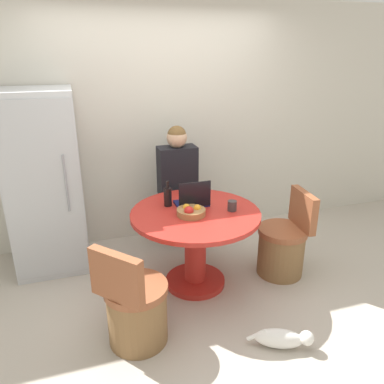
# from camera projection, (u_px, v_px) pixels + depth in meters

# --- Properties ---
(ground_plane) EXTENTS (12.00, 12.00, 0.00)m
(ground_plane) POSITION_uv_depth(u_px,v_px,m) (203.00, 300.00, 3.31)
(ground_plane) COLOR #B2A899
(wall_back) EXTENTS (7.00, 0.06, 2.60)m
(wall_back) POSITION_uv_depth(u_px,v_px,m) (161.00, 125.00, 4.14)
(wall_back) COLOR beige
(wall_back) RESTS_ON ground_plane
(refrigerator) EXTENTS (0.68, 0.69, 1.76)m
(refrigerator) POSITION_uv_depth(u_px,v_px,m) (45.00, 183.00, 3.59)
(refrigerator) COLOR silver
(refrigerator) RESTS_ON ground_plane
(dining_table) EXTENTS (1.15, 1.15, 0.74)m
(dining_table) POSITION_uv_depth(u_px,v_px,m) (195.00, 235.00, 3.38)
(dining_table) COLOR #B2261E
(dining_table) RESTS_ON ground_plane
(chair_near_left_corner) EXTENTS (0.54, 0.54, 0.84)m
(chair_near_left_corner) POSITION_uv_depth(u_px,v_px,m) (135.00, 309.00, 2.76)
(chair_near_left_corner) COLOR brown
(chair_near_left_corner) RESTS_ON ground_plane
(chair_right_side) EXTENTS (0.48, 0.47, 0.84)m
(chair_right_side) POSITION_uv_depth(u_px,v_px,m) (283.00, 247.00, 3.64)
(chair_right_side) COLOR brown
(chair_right_side) RESTS_ON ground_plane
(person_seated) EXTENTS (0.40, 0.37, 1.36)m
(person_seated) POSITION_uv_depth(u_px,v_px,m) (176.00, 181.00, 4.02)
(person_seated) COLOR #2D2D38
(person_seated) RESTS_ON ground_plane
(laptop) EXTENTS (0.29, 0.21, 0.25)m
(laptop) POSITION_uv_depth(u_px,v_px,m) (193.00, 200.00, 3.40)
(laptop) COLOR #141947
(laptop) RESTS_ON dining_table
(fruit_bowl) EXTENTS (0.25, 0.25, 0.10)m
(fruit_bowl) POSITION_uv_depth(u_px,v_px,m) (191.00, 211.00, 3.22)
(fruit_bowl) COLOR olive
(fruit_bowl) RESTS_ON dining_table
(coffee_cup) EXTENTS (0.08, 0.08, 0.09)m
(coffee_cup) POSITION_uv_depth(u_px,v_px,m) (232.00, 206.00, 3.31)
(coffee_cup) COLOR #383333
(coffee_cup) RESTS_ON dining_table
(bottle) EXTENTS (0.07, 0.07, 0.24)m
(bottle) POSITION_uv_depth(u_px,v_px,m) (168.00, 196.00, 3.40)
(bottle) COLOR black
(bottle) RESTS_ON dining_table
(cat) EXTENTS (0.46, 0.27, 0.16)m
(cat) POSITION_uv_depth(u_px,v_px,m) (282.00, 338.00, 2.77)
(cat) COLOR white
(cat) RESTS_ON ground_plane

